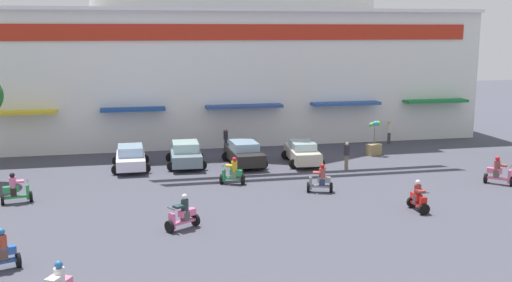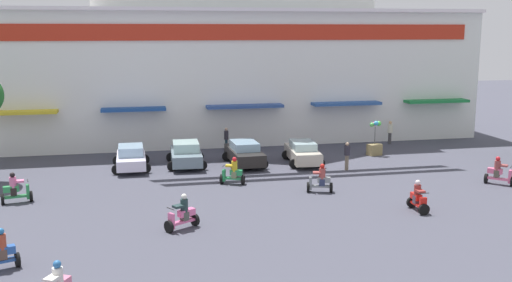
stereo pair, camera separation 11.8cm
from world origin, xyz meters
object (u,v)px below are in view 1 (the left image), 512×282
Objects in this scene: pedestrian_0 at (347,154)px; scooter_rider_1 at (233,173)px; scooter_rider_0 at (0,253)px; scooter_rider_5 at (183,215)px; scooter_rider_6 at (16,190)px; parked_car_3 at (302,152)px; scooter_rider_7 at (320,181)px; parked_car_1 at (186,154)px; scooter_rider_8 at (499,173)px; pedestrian_2 at (389,131)px; parked_car_0 at (131,158)px; pedestrian_1 at (226,138)px; parked_car_2 at (244,153)px; balloon_vendor_cart at (374,144)px; scooter_rider_2 at (418,198)px.

scooter_rider_1 is at bearing -166.12° from pedestrian_0.
scooter_rider_0 is 0.99× the size of scooter_rider_5.
scooter_rider_6 reaches higher than scooter_rider_0.
scooter_rider_7 is (-1.01, -6.59, -0.11)m from parked_car_3.
parked_car_1 is 2.70× the size of scooter_rider_6.
scooter_rider_5 is at bearing -96.11° from parked_car_1.
scooter_rider_8 is at bearing 15.71° from scooter_rider_0.
parked_car_1 is 18.09m from scooter_rider_8.
scooter_rider_0 is at bearing -135.29° from scooter_rider_1.
pedestrian_2 is (24.19, 10.28, 0.33)m from scooter_rider_6.
parked_car_0 is 2.43× the size of pedestrian_1.
scooter_rider_1 is 0.98× the size of scooter_rider_5.
parked_car_3 is (10.56, -0.71, -0.00)m from parked_car_0.
parked_car_1 reaches higher than scooter_rider_1.
pedestrian_0 reaches higher than scooter_rider_5.
pedestrian_2 reaches higher than scooter_rider_0.
pedestrian_1 reaches higher than parked_car_2.
parked_car_1 is 0.95× the size of parked_car_3.
scooter_rider_0 is 0.92× the size of pedestrian_1.
balloon_vendor_cart reaches higher than pedestrian_0.
scooter_rider_1 is (2.08, -4.90, -0.15)m from parked_car_1.
scooter_rider_7 is at bearing -50.18° from parked_car_1.
parked_car_3 is 13.80m from scooter_rider_5.
balloon_vendor_cart is at bearing 2.70° from parked_car_0.
scooter_rider_6 is (-12.42, -5.75, -0.11)m from parked_car_2.
pedestrian_2 reaches higher than parked_car_1.
parked_car_2 is 2.86× the size of scooter_rider_0.
parked_car_3 is 16.94m from scooter_rider_6.
scooter_rider_8 is at bearing -85.92° from pedestrian_2.
scooter_rider_5 reaches higher than parked_car_2.
pedestrian_1 reaches higher than parked_car_3.
scooter_rider_7 is (-3.41, 4.06, 0.02)m from scooter_rider_2.
pedestrian_0 reaches higher than parked_car_1.
balloon_vendor_cart is at bearing -127.79° from pedestrian_2.
pedestrian_0 reaches higher than parked_car_0.
scooter_rider_2 is 8.43m from pedestrian_0.
pedestrian_0 is (7.24, 1.79, 0.37)m from scooter_rider_1.
scooter_rider_2 is (6.06, -11.04, -0.15)m from parked_car_2.
scooter_rider_5 is at bearing -136.44° from pedestrian_2.
pedestrian_1 is 0.96× the size of pedestrian_2.
scooter_rider_6 is at bearing 143.90° from scooter_rider_5.
parked_car_0 is at bearing 100.08° from scooter_rider_5.
pedestrian_1 is (11.08, 18.78, 0.33)m from scooter_rider_0.
scooter_rider_7 is at bearing 176.91° from scooter_rider_8.
scooter_rider_0 reaches higher than parked_car_1.
scooter_rider_1 is 8.95m from pedestrian_1.
pedestrian_1 is at bearing 32.60° from parked_car_0.
scooter_rider_2 is at bearing -104.08° from balloon_vendor_cart.
pedestrian_1 is (1.08, 8.88, 0.34)m from scooter_rider_1.
scooter_rider_0 is at bearing -83.84° from scooter_rider_6.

